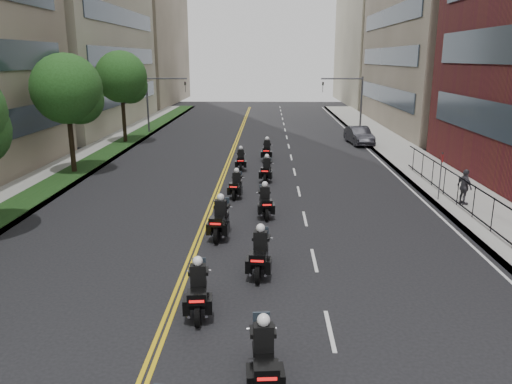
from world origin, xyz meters
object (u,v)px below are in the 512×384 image
motorcycle_5 (265,203)px  motorcycle_2 (198,292)px  motorcycle_9 (267,151)px  motorcycle_3 (260,255)px  pedestrian_c (465,187)px  motorcycle_6 (236,186)px  motorcycle_1 (264,359)px  motorcycle_8 (241,161)px  motorcycle_7 (267,171)px  motorcycle_4 (220,220)px  parked_sedan (359,135)px

motorcycle_5 → motorcycle_2: bearing=-107.2°
motorcycle_2 → motorcycle_9: motorcycle_2 is taller
motorcycle_3 → pedestrian_c: size_ratio=1.35×
motorcycle_9 → motorcycle_3: bearing=-87.4°
motorcycle_6 → motorcycle_1: bearing=-78.0°
motorcycle_8 → pedestrian_c: size_ratio=1.21×
motorcycle_7 → motorcycle_4: bearing=-94.5°
motorcycle_3 → parked_sedan: bearing=78.0°
motorcycle_1 → motorcycle_9: size_ratio=1.01×
motorcycle_1 → pedestrian_c: 17.68m
motorcycle_6 → motorcycle_9: bearing=87.2°
motorcycle_9 → motorcycle_7: bearing=-86.9°
motorcycle_5 → motorcycle_6: motorcycle_5 is taller
motorcycle_4 → pedestrian_c: 12.81m
motorcycle_3 → motorcycle_6: bearing=103.0°
parked_sedan → motorcycle_5: bearing=-117.4°
motorcycle_7 → parked_sedan: (8.05, 13.87, 0.10)m
motorcycle_3 → motorcycle_7: (0.17, 13.65, -0.05)m
motorcycle_8 → motorcycle_9: motorcycle_9 is taller
motorcycle_3 → motorcycle_7: bearing=93.9°
motorcycle_4 → motorcycle_7: (1.90, 9.95, -0.08)m
motorcycle_6 → pedestrian_c: bearing=-1.5°
motorcycle_4 → motorcycle_7: bearing=84.5°
motorcycle_7 → parked_sedan: 16.03m
motorcycle_3 → motorcycle_9: 20.19m
motorcycle_3 → pedestrian_c: (10.17, 8.39, 0.34)m
motorcycle_7 → pedestrian_c: pedestrian_c is taller
motorcycle_6 → motorcycle_8: 6.86m
motorcycle_1 → motorcycle_7: size_ratio=1.06×
motorcycle_5 → motorcycle_6: (-1.59, 3.36, -0.03)m
motorcycle_3 → motorcycle_8: (-1.59, 16.82, -0.07)m
motorcycle_2 → motorcycle_7: size_ratio=1.05×
parked_sedan → motorcycle_4: bearing=-118.9°
motorcycle_1 → pedestrian_c: bearing=51.1°
motorcycle_3 → parked_sedan: 28.72m
motorcycle_9 → motorcycle_8: bearing=-114.5°
motorcycle_7 → motorcycle_8: motorcycle_7 is taller
motorcycle_8 → pedestrian_c: (11.76, -8.43, 0.42)m
parked_sedan → motorcycle_6: bearing=-125.1°
motorcycle_2 → motorcycle_5: 9.62m
motorcycle_2 → motorcycle_6: motorcycle_2 is taller
motorcycle_5 → motorcycle_7: 7.04m
motorcycle_5 → motorcycle_6: size_ratio=1.06×
motorcycle_9 → motorcycle_1: bearing=-86.8°
motorcycle_1 → motorcycle_9: motorcycle_1 is taller
motorcycle_6 → motorcycle_9: (1.63, 10.22, 0.05)m
motorcycle_1 → motorcycle_8: 23.09m
motorcycle_5 → parked_sedan: bearing=63.0°
motorcycle_9 → pedestrian_c: (10.01, -11.80, 0.37)m
motorcycle_3 → motorcycle_9: (0.16, 20.19, -0.03)m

